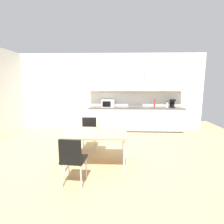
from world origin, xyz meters
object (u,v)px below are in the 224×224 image
Objects in this scene: coffee_maker at (172,103)px; bottle_red at (155,104)px; bottle_white at (167,105)px; microwave at (108,103)px; dining_table at (96,134)px; chair_far_left at (89,131)px; chair_near_left at (72,157)px; pendant_lamp at (95,85)px.

bottle_red is (-0.66, -0.03, -0.01)m from coffee_maker.
coffee_maker is 0.22m from bottle_white.
microwave is 0.36× the size of dining_table.
bottle_white reaches higher than dining_table.
bottle_red reaches higher than chair_far_left.
dining_table is 1.53× the size of chair_far_left.
chair_far_left is (-2.58, -1.93, -0.45)m from bottle_white.
coffee_maker is 0.66m from bottle_red.
chair_far_left reaches higher than dining_table.
dining_table is 1.53× the size of chair_near_left.
coffee_maker is at bearing 2.69° from bottle_red.
dining_table is 0.90m from chair_near_left.
microwave reaches higher than chair_far_left.
bottle_red is (1.72, -0.00, -0.01)m from microwave.
coffee_maker is 3.78m from dining_table.
chair_far_left is (0.01, 1.66, 0.00)m from chair_near_left.
microwave is 2.90m from pendant_lamp.
bottle_red is 2.94m from chair_far_left.
microwave reaches higher than chair_near_left.
dining_table is 0.89m from chair_far_left.
chair_near_left is (-0.31, -0.83, -0.16)m from dining_table.
chair_far_left is at bearing 109.70° from pendant_lamp.
microwave is 2.02× the size of bottle_white.
bottle_red is at bearing -177.31° from coffee_maker.
chair_far_left is at bearing 89.69° from chair_near_left.
chair_near_left is 2.72× the size of pendant_lamp.
dining_table is 4.15× the size of pendant_lamp.
bottle_red reaches higher than coffee_maker.
chair_far_left is at bearing -137.09° from bottle_red.
microwave is at bearing 78.46° from chair_far_left.
bottle_white is at bearing -1.16° from microwave.
dining_table is 1.05m from pendant_lamp.
microwave is 0.55× the size of chair_near_left.
bottle_red is at bearing 175.04° from bottle_white.
dining_table is (-1.83, -2.80, -0.33)m from bottle_red.
microwave is at bearing 87.81° from pendant_lamp.
bottle_red reaches higher than microwave.
bottle_white is (-0.20, -0.07, -0.05)m from coffee_maker.
dining_table is at bearing -129.54° from bottle_white.
bottle_white is 3.59m from dining_table.
chair_near_left is at bearing -110.25° from pendant_lamp.
coffee_maker reaches higher than microwave.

